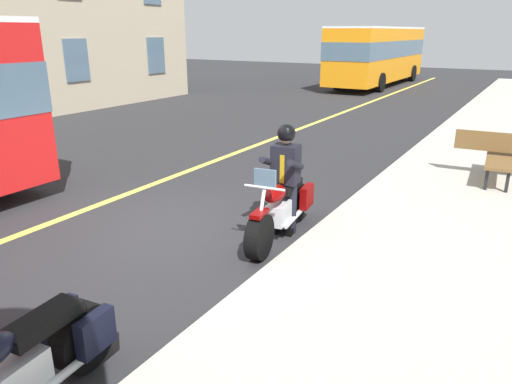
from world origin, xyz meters
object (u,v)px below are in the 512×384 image
motorcycle_parked (17,372)px  motorcycle_main (281,209)px  bus_near (379,53)px  bench_sidewalk (501,153)px  rider_main (285,170)px

motorcycle_parked → motorcycle_main: bearing=179.2°
bus_near → bench_sidewalk: size_ratio=6.03×
rider_main → bus_near: (-22.32, -5.52, 0.84)m
motorcycle_main → motorcycle_parked: 4.38m
motorcycle_parked → bench_sidewalk: 9.33m
bus_near → motorcycle_main: bearing=13.9°
motorcycle_main → bus_near: size_ratio=0.20×
motorcycle_main → bench_sidewalk: bearing=149.9°
rider_main → bus_near: bus_near is taller
motorcycle_main → rider_main: bearing=-171.3°
bus_near → motorcycle_parked: bearing=11.5°
motorcycle_main → motorcycle_parked: bearing=-0.8°
motorcycle_parked → bench_sidewalk: (-8.93, 2.70, 0.26)m
motorcycle_parked → bus_near: (-26.89, -5.49, 1.42)m
motorcycle_parked → bus_near: 27.48m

